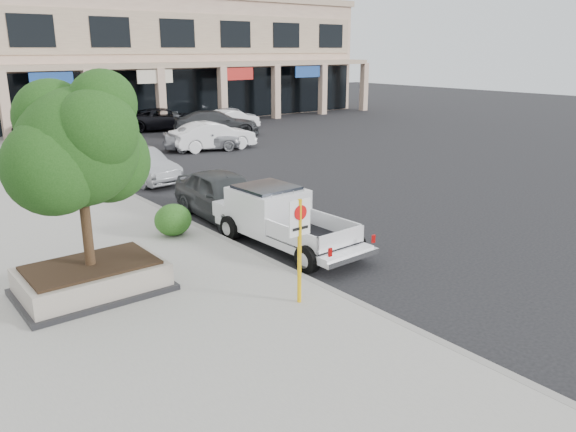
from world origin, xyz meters
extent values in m
plane|color=black|center=(0.00, 0.00, 0.00)|extent=(120.00, 120.00, 0.00)
cube|color=gray|center=(-5.50, 6.00, 0.07)|extent=(8.00, 52.00, 0.15)
cube|color=gray|center=(-1.55, 6.00, 0.07)|extent=(0.20, 52.00, 0.15)
cube|color=tan|center=(8.00, 34.00, 4.50)|extent=(40.00, 10.00, 9.00)
cube|color=gray|center=(8.00, 27.90, 4.30)|extent=(40.00, 2.20, 0.35)
cube|color=tan|center=(28.00, 27.05, 2.10)|extent=(0.55, 0.55, 4.20)
cube|color=black|center=(8.00, 28.95, 2.00)|extent=(39.20, 0.08, 3.90)
cube|color=black|center=(-5.86, 2.32, 0.21)|extent=(3.20, 2.20, 0.12)
cube|color=gray|center=(-5.86, 2.32, 0.52)|extent=(3.00, 2.00, 0.50)
cube|color=black|center=(-5.86, 2.32, 0.80)|extent=(2.70, 1.70, 0.06)
cylinder|color=black|center=(-5.86, 2.32, 1.93)|extent=(0.22, 0.22, 2.20)
sphere|color=#163A0F|center=(-5.86, 2.32, 3.43)|extent=(2.50, 2.50, 2.50)
sphere|color=#163A0F|center=(-5.16, 2.62, 3.03)|extent=(1.90, 1.90, 1.90)
sphere|color=#163A0F|center=(-6.16, 2.82, 4.03)|extent=(1.60, 1.60, 1.60)
cylinder|color=yellow|center=(-2.55, -0.94, 1.30)|extent=(0.09, 0.09, 2.30)
cube|color=white|center=(-2.55, -0.94, 2.05)|extent=(0.55, 0.03, 0.78)
cylinder|color=red|center=(-2.55, -0.97, 2.17)|extent=(0.32, 0.02, 0.32)
ellipsoid|color=#1F4513|center=(-2.56, 4.85, 0.62)|extent=(1.10, 0.99, 0.93)
imported|color=#323537|center=(-0.22, 5.75, 0.80)|extent=(2.21, 4.81, 1.60)
imported|color=#919398|center=(-0.10, 12.50, 0.70)|extent=(1.94, 4.38, 1.40)
imported|color=silver|center=(-0.51, 16.70, 0.78)|extent=(2.53, 5.53, 1.57)
imported|color=black|center=(-0.45, 24.32, 0.77)|extent=(3.04, 5.73, 1.53)
imported|color=#A3A5AB|center=(5.78, 17.68, 0.72)|extent=(4.57, 3.28, 1.45)
imported|color=white|center=(6.41, 17.52, 0.77)|extent=(4.84, 2.17, 1.54)
imported|color=#2E3033|center=(9.28, 21.92, 0.80)|extent=(5.93, 4.34, 1.60)
imported|color=black|center=(7.84, 26.36, 0.75)|extent=(5.94, 4.13, 1.51)
imported|color=#929499|center=(12.66, 25.46, 0.70)|extent=(4.23, 2.02, 1.40)
imported|color=white|center=(11.17, 23.17, 0.72)|extent=(4.58, 2.36, 1.44)
camera|label=1|loc=(-9.61, -9.51, 5.40)|focal=35.00mm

